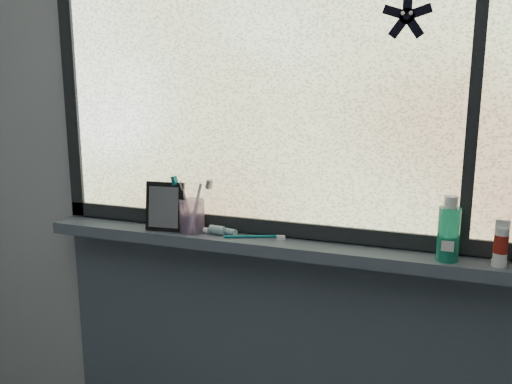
{
  "coord_description": "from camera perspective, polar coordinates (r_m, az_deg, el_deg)",
  "views": [
    {
      "loc": [
        0.56,
        -0.48,
        1.58
      ],
      "look_at": [
        0.02,
        1.05,
        1.22
      ],
      "focal_mm": 40.0,
      "sensor_mm": 36.0,
      "label": 1
    }
  ],
  "objects": [
    {
      "name": "toothbrush_cup",
      "position": [
        1.97,
        -6.42,
        -2.39
      ],
      "size": [
        0.1,
        0.1,
        0.11
      ],
      "primitive_type": "cylinder",
      "rotation": [
        0.0,
        0.0,
        -0.17
      ],
      "color": "#D5ABE2",
      "rests_on": "windowsill"
    },
    {
      "name": "frame_mullion",
      "position": [
        1.76,
        21.12,
        10.04
      ],
      "size": [
        0.03,
        0.03,
        1.0
      ],
      "primitive_type": "cube",
      "color": "black",
      "rests_on": "wall_back"
    },
    {
      "name": "window_pane",
      "position": [
        1.85,
        1.91,
        10.95
      ],
      "size": [
        1.5,
        0.01,
        1.0
      ],
      "primitive_type": "cube",
      "color": "silver",
      "rests_on": "wall_back"
    },
    {
      "name": "mouthwash_bottle",
      "position": [
        1.75,
        18.74,
        -3.48
      ],
      "size": [
        0.08,
        0.08,
        0.16
      ],
      "primitive_type": "cylinder",
      "rotation": [
        0.0,
        0.0,
        -0.38
      ],
      "color": "#20A581",
      "rests_on": "windowsill"
    },
    {
      "name": "starfish_sticker",
      "position": [
        1.76,
        14.86,
        16.65
      ],
      "size": [
        0.15,
        0.02,
        0.15
      ],
      "primitive_type": null,
      "color": "black",
      "rests_on": "window_pane"
    },
    {
      "name": "sill_apron",
      "position": [
        2.15,
        1.75,
        -17.9
      ],
      "size": [
        1.62,
        0.02,
        0.98
      ],
      "primitive_type": "cube",
      "color": "#434C59",
      "rests_on": "floor"
    },
    {
      "name": "toothbrush_lying",
      "position": [
        1.9,
        -0.49,
        -4.39
      ],
      "size": [
        0.22,
        0.1,
        0.01
      ],
      "primitive_type": null,
      "rotation": [
        0.0,
        0.0,
        0.37
      ],
      "color": "#0C656F",
      "rests_on": "windowsill"
    },
    {
      "name": "cream_tube",
      "position": [
        1.77,
        23.31,
        -4.59
      ],
      "size": [
        0.04,
        0.04,
        0.1
      ],
      "primitive_type": "cylinder",
      "rotation": [
        0.0,
        0.0,
        -0.14
      ],
      "color": "silver",
      "rests_on": "windowsill"
    },
    {
      "name": "toothpaste_tube",
      "position": [
        1.94,
        -3.42,
        -3.87
      ],
      "size": [
        0.17,
        0.07,
        0.03
      ],
      "primitive_type": null,
      "rotation": [
        0.0,
        0.0,
        -0.19
      ],
      "color": "silver",
      "rests_on": "windowsill"
    },
    {
      "name": "frame_left",
      "position": [
        2.21,
        -17.99,
        10.63
      ],
      "size": [
        0.05,
        0.03,
        1.1
      ],
      "primitive_type": "cube",
      "color": "black",
      "rests_on": "wall_back"
    },
    {
      "name": "vanity_mirror",
      "position": [
        1.99,
        -9.09,
        -1.44
      ],
      "size": [
        0.14,
        0.08,
        0.17
      ],
      "primitive_type": "cube",
      "rotation": [
        0.0,
        0.0,
        0.11
      ],
      "color": "black",
      "rests_on": "windowsill"
    },
    {
      "name": "windowsill",
      "position": [
        1.89,
        1.31,
        -5.35
      ],
      "size": [
        1.62,
        0.14,
        0.04
      ],
      "primitive_type": "cube",
      "color": "#434C59",
      "rests_on": "wall_back"
    },
    {
      "name": "wall_back",
      "position": [
        1.9,
        2.06,
        2.5
      ],
      "size": [
        3.0,
        0.01,
        2.5
      ],
      "primitive_type": "cube",
      "color": "#9EA3A8",
      "rests_on": "ground"
    },
    {
      "name": "frame_bottom",
      "position": [
        1.92,
        1.77,
        -3.51
      ],
      "size": [
        1.6,
        0.03,
        0.05
      ],
      "primitive_type": "cube",
      "color": "black",
      "rests_on": "windowsill"
    }
  ]
}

